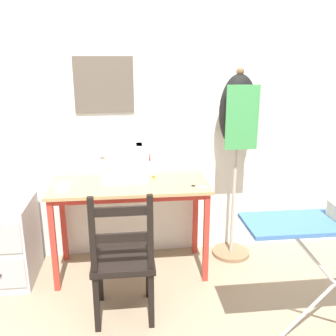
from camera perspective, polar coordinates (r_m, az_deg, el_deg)
The scene contains 10 objects.
ground_plane at distance 2.97m, azimuth -5.36°, elevation -17.70°, with size 14.00×14.00×0.00m, color gray.
wall_back at distance 3.07m, azimuth -6.26°, elevation 9.13°, with size 10.00×0.07×2.55m.
sewing_table at distance 2.89m, azimuth -5.81°, elevation -4.18°, with size 1.20×0.52×0.74m.
sewing_machine at distance 2.88m, azimuth -6.19°, elevation 0.59°, with size 0.38×0.17×0.32m.
fabric_bowl at distance 2.79m, azimuth -15.68°, elevation -2.85°, with size 0.12×0.12×0.05m.
scissors at distance 2.79m, azimuth 4.36°, elevation -2.77°, with size 0.12×0.08×0.01m.
thread_spool_near_machine at distance 2.96m, azimuth -2.21°, elevation -1.34°, with size 0.03×0.03×0.03m.
wooden_chair at distance 2.49m, azimuth -6.87°, elevation -13.70°, with size 0.40×0.38×0.91m.
filing_cabinet at distance 3.17m, azimuth -23.91°, elevation -10.20°, with size 0.46×0.50×0.63m.
dress_form at distance 3.04m, azimuth 10.56°, elevation 6.56°, with size 0.32×0.32×1.59m.
Camera 1 is at (-0.01, -2.45, 1.67)m, focal length 40.00 mm.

